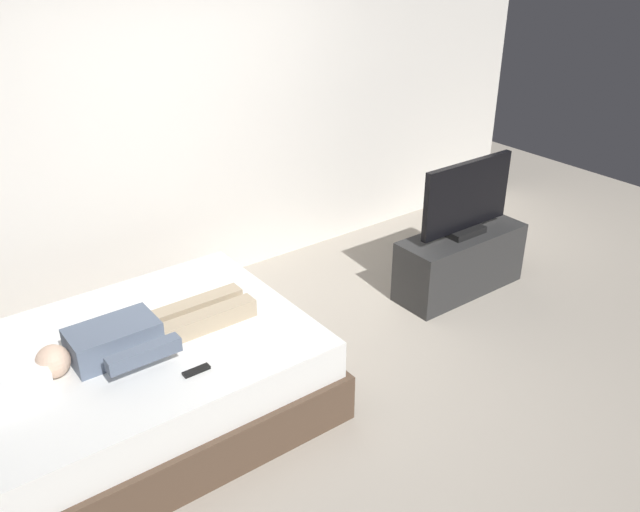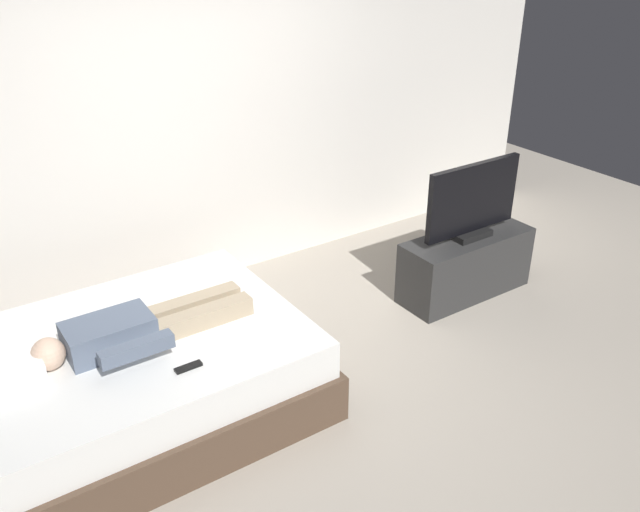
{
  "view_description": "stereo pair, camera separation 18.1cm",
  "coord_description": "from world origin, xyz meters",
  "px_view_note": "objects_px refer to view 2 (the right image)",
  "views": [
    {
      "loc": [
        -2.08,
        -2.8,
        2.71
      ],
      "look_at": [
        0.29,
        0.38,
        0.69
      ],
      "focal_mm": 37.55,
      "sensor_mm": 36.0,
      "label": 1
    },
    {
      "loc": [
        -1.94,
        -2.9,
        2.71
      ],
      "look_at": [
        0.29,
        0.38,
        0.69
      ],
      "focal_mm": 37.55,
      "sensor_mm": 36.0,
      "label": 2
    }
  ],
  "objects_px": {
    "person": "(133,330)",
    "tv": "(472,202)",
    "tv_stand": "(465,265)",
    "bed": "(132,378)",
    "remote": "(188,367)"
  },
  "relations": [
    {
      "from": "person",
      "to": "remote",
      "type": "bearing_deg",
      "value": -69.53
    },
    {
      "from": "tv_stand",
      "to": "tv",
      "type": "bearing_deg",
      "value": 180.0
    },
    {
      "from": "tv_stand",
      "to": "bed",
      "type": "bearing_deg",
      "value": 178.7
    },
    {
      "from": "bed",
      "to": "tv_stand",
      "type": "relative_size",
      "value": 1.88
    },
    {
      "from": "person",
      "to": "tv",
      "type": "xyz_separation_m",
      "value": [
        2.67,
        -0.01,
        0.16
      ]
    },
    {
      "from": "tv_stand",
      "to": "person",
      "type": "bearing_deg",
      "value": 179.86
    },
    {
      "from": "person",
      "to": "tv_stand",
      "type": "distance_m",
      "value": 2.69
    },
    {
      "from": "remote",
      "to": "tv_stand",
      "type": "height_order",
      "value": "remote"
    },
    {
      "from": "person",
      "to": "tv",
      "type": "relative_size",
      "value": 1.43
    },
    {
      "from": "bed",
      "to": "tv_stand",
      "type": "xyz_separation_m",
      "value": [
        2.7,
        -0.06,
        -0.01
      ]
    },
    {
      "from": "bed",
      "to": "remote",
      "type": "distance_m",
      "value": 0.57
    },
    {
      "from": "bed",
      "to": "remote",
      "type": "xyz_separation_m",
      "value": [
        0.18,
        -0.46,
        0.29
      ]
    },
    {
      "from": "remote",
      "to": "person",
      "type": "bearing_deg",
      "value": 110.47
    },
    {
      "from": "bed",
      "to": "tv",
      "type": "height_order",
      "value": "tv"
    },
    {
      "from": "person",
      "to": "tv_stand",
      "type": "xyz_separation_m",
      "value": [
        2.67,
        -0.01,
        -0.37
      ]
    }
  ]
}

